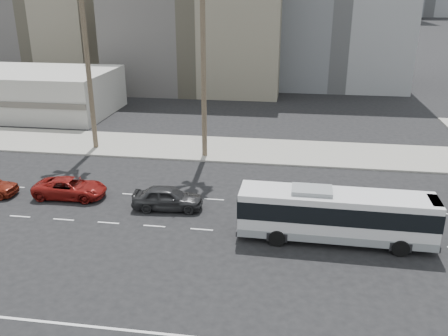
# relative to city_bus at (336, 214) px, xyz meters

# --- Properties ---
(ground) EXTENTS (700.00, 700.00, 0.00)m
(ground) POSITION_rel_city_bus_xyz_m (-4.91, 0.10, -1.68)
(ground) COLOR black
(ground) RESTS_ON ground
(sidewalk_north) EXTENTS (120.00, 7.00, 0.15)m
(sidewalk_north) POSITION_rel_city_bus_xyz_m (-4.91, 15.60, -1.61)
(sidewalk_north) COLOR gray
(sidewalk_north) RESTS_ON ground
(commercial_low) EXTENTS (22.00, 12.16, 5.00)m
(commercial_low) POSITION_rel_city_bus_xyz_m (-34.91, 26.09, 0.82)
(commercial_low) COLOR #ADABA3
(commercial_low) RESTS_ON ground
(midrise_beige_west) EXTENTS (24.00, 18.00, 18.00)m
(midrise_beige_west) POSITION_rel_city_bus_xyz_m (-16.91, 45.10, 7.32)
(midrise_beige_west) COLOR #5E5A54
(midrise_beige_west) RESTS_ON ground
(midrise_beige_far) EXTENTS (18.00, 16.00, 15.00)m
(midrise_beige_far) POSITION_rel_city_bus_xyz_m (-42.91, 50.10, 5.82)
(midrise_beige_far) COLOR #5E5A54
(midrise_beige_far) RESTS_ON ground
(city_bus) EXTENTS (11.18, 2.73, 3.20)m
(city_bus) POSITION_rel_city_bus_xyz_m (0.00, 0.00, 0.00)
(city_bus) COLOR silver
(city_bus) RESTS_ON ground
(car_a) EXTENTS (2.26, 4.82, 1.60)m
(car_a) POSITION_rel_city_bus_xyz_m (-10.71, 2.70, -0.88)
(car_a) COLOR #28292A
(car_a) RESTS_ON ground
(car_b) EXTENTS (2.47, 5.13, 1.41)m
(car_b) POSITION_rel_city_bus_xyz_m (-17.99, 3.51, -0.98)
(car_b) COLOR maroon
(car_b) RESTS_ON ground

